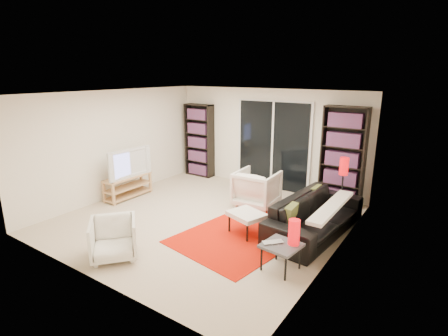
{
  "coord_description": "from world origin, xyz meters",
  "views": [
    {
      "loc": [
        3.86,
        -5.0,
        2.76
      ],
      "look_at": [
        0.25,
        0.3,
        1.0
      ],
      "focal_mm": 28.0,
      "sensor_mm": 36.0,
      "label": 1
    }
  ],
  "objects_px": {
    "ottoman": "(247,215)",
    "side_table": "(281,247)",
    "floor_lamp": "(343,173)",
    "armchair_front": "(114,239)",
    "armchair_back": "(257,189)",
    "bookshelf_left": "(199,140)",
    "tv_stand": "(128,186)",
    "bookshelf_right": "(343,156)",
    "sofa": "(316,215)"
  },
  "relations": [
    {
      "from": "floor_lamp",
      "to": "bookshelf_right",
      "type": "bearing_deg",
      "value": 107.53
    },
    {
      "from": "tv_stand",
      "to": "side_table",
      "type": "relative_size",
      "value": 2.09
    },
    {
      "from": "sofa",
      "to": "floor_lamp",
      "type": "distance_m",
      "value": 1.08
    },
    {
      "from": "bookshelf_left",
      "to": "bookshelf_right",
      "type": "xyz_separation_m",
      "value": [
        3.85,
        -0.0,
        0.07
      ]
    },
    {
      "from": "floor_lamp",
      "to": "armchair_back",
      "type": "bearing_deg",
      "value": -168.72
    },
    {
      "from": "armchair_front",
      "to": "armchair_back",
      "type": "bearing_deg",
      "value": 27.21
    },
    {
      "from": "sofa",
      "to": "ottoman",
      "type": "height_order",
      "value": "sofa"
    },
    {
      "from": "armchair_front",
      "to": "side_table",
      "type": "height_order",
      "value": "armchair_front"
    },
    {
      "from": "sofa",
      "to": "armchair_front",
      "type": "height_order",
      "value": "sofa"
    },
    {
      "from": "tv_stand",
      "to": "armchair_back",
      "type": "distance_m",
      "value": 2.93
    },
    {
      "from": "armchair_front",
      "to": "side_table",
      "type": "bearing_deg",
      "value": -22.86
    },
    {
      "from": "bookshelf_left",
      "to": "armchair_front",
      "type": "bearing_deg",
      "value": -68.43
    },
    {
      "from": "armchair_back",
      "to": "side_table",
      "type": "bearing_deg",
      "value": 123.96
    },
    {
      "from": "sofa",
      "to": "armchair_back",
      "type": "bearing_deg",
      "value": 74.54
    },
    {
      "from": "bookshelf_left",
      "to": "bookshelf_right",
      "type": "bearing_deg",
      "value": -0.0
    },
    {
      "from": "ottoman",
      "to": "armchair_back",
      "type": "bearing_deg",
      "value": 111.87
    },
    {
      "from": "armchair_front",
      "to": "tv_stand",
      "type": "bearing_deg",
      "value": 85.54
    },
    {
      "from": "ottoman",
      "to": "side_table",
      "type": "distance_m",
      "value": 1.24
    },
    {
      "from": "armchair_front",
      "to": "side_table",
      "type": "xyz_separation_m",
      "value": [
        2.26,
        1.12,
        0.04
      ]
    },
    {
      "from": "bookshelf_left",
      "to": "tv_stand",
      "type": "height_order",
      "value": "bookshelf_left"
    },
    {
      "from": "side_table",
      "to": "tv_stand",
      "type": "bearing_deg",
      "value": 168.87
    },
    {
      "from": "bookshelf_left",
      "to": "armchair_front",
      "type": "relative_size",
      "value": 2.83
    },
    {
      "from": "armchair_back",
      "to": "side_table",
      "type": "relative_size",
      "value": 1.55
    },
    {
      "from": "floor_lamp",
      "to": "armchair_front",
      "type": "bearing_deg",
      "value": -125.06
    },
    {
      "from": "bookshelf_left",
      "to": "sofa",
      "type": "relative_size",
      "value": 0.85
    },
    {
      "from": "sofa",
      "to": "armchair_front",
      "type": "distance_m",
      "value": 3.4
    },
    {
      "from": "tv_stand",
      "to": "ottoman",
      "type": "relative_size",
      "value": 1.6
    },
    {
      "from": "side_table",
      "to": "floor_lamp",
      "type": "distance_m",
      "value": 2.4
    },
    {
      "from": "bookshelf_right",
      "to": "armchair_back",
      "type": "height_order",
      "value": "bookshelf_right"
    },
    {
      "from": "bookshelf_right",
      "to": "side_table",
      "type": "relative_size",
      "value": 3.8
    },
    {
      "from": "armchair_front",
      "to": "ottoman",
      "type": "height_order",
      "value": "armchair_front"
    },
    {
      "from": "tv_stand",
      "to": "floor_lamp",
      "type": "height_order",
      "value": "floor_lamp"
    },
    {
      "from": "tv_stand",
      "to": "bookshelf_right",
      "type": "bearing_deg",
      "value": 29.65
    },
    {
      "from": "bookshelf_left",
      "to": "armchair_back",
      "type": "relative_size",
      "value": 2.28
    },
    {
      "from": "tv_stand",
      "to": "bookshelf_left",
      "type": "bearing_deg",
      "value": 84.08
    },
    {
      "from": "ottoman",
      "to": "tv_stand",
      "type": "bearing_deg",
      "value": 178.17
    },
    {
      "from": "tv_stand",
      "to": "armchair_back",
      "type": "height_order",
      "value": "armchair_back"
    },
    {
      "from": "bookshelf_right",
      "to": "floor_lamp",
      "type": "bearing_deg",
      "value": -72.47
    },
    {
      "from": "sofa",
      "to": "side_table",
      "type": "relative_size",
      "value": 4.14
    },
    {
      "from": "sofa",
      "to": "ottoman",
      "type": "bearing_deg",
      "value": 130.89
    },
    {
      "from": "bookshelf_right",
      "to": "sofa",
      "type": "height_order",
      "value": "bookshelf_right"
    },
    {
      "from": "sofa",
      "to": "floor_lamp",
      "type": "relative_size",
      "value": 1.87
    },
    {
      "from": "bookshelf_left",
      "to": "side_table",
      "type": "distance_m",
      "value": 5.1
    },
    {
      "from": "armchair_back",
      "to": "bookshelf_left",
      "type": "bearing_deg",
      "value": -28.66
    },
    {
      "from": "ottoman",
      "to": "floor_lamp",
      "type": "relative_size",
      "value": 0.59
    },
    {
      "from": "side_table",
      "to": "ottoman",
      "type": "bearing_deg",
      "value": 144.2
    },
    {
      "from": "bookshelf_right",
      "to": "tv_stand",
      "type": "distance_m",
      "value": 4.77
    },
    {
      "from": "bookshelf_left",
      "to": "bookshelf_right",
      "type": "distance_m",
      "value": 3.85
    },
    {
      "from": "tv_stand",
      "to": "armchair_front",
      "type": "bearing_deg",
      "value": -45.23
    },
    {
      "from": "bookshelf_right",
      "to": "armchair_front",
      "type": "height_order",
      "value": "bookshelf_right"
    }
  ]
}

